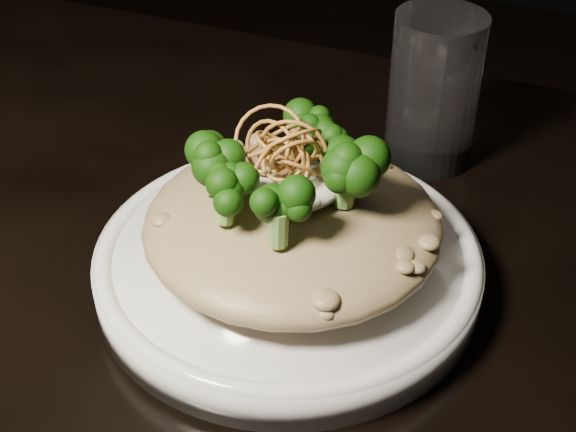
# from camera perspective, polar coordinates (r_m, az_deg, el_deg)

# --- Properties ---
(table) EXTENTS (1.10, 0.80, 0.75)m
(table) POSITION_cam_1_polar(r_m,az_deg,el_deg) (0.59, -2.13, -13.06)
(table) COLOR black
(table) RESTS_ON ground
(plate) EXTENTS (0.26, 0.26, 0.03)m
(plate) POSITION_cam_1_polar(r_m,az_deg,el_deg) (0.54, 0.00, -3.50)
(plate) COLOR silver
(plate) RESTS_ON table
(risotto) EXTENTS (0.20, 0.20, 0.04)m
(risotto) POSITION_cam_1_polar(r_m,az_deg,el_deg) (0.52, 0.33, -0.51)
(risotto) COLOR brown
(risotto) RESTS_ON plate
(broccoli) EXTENTS (0.11, 0.11, 0.04)m
(broccoli) POSITION_cam_1_polar(r_m,az_deg,el_deg) (0.50, 0.05, 3.35)
(broccoli) COLOR black
(broccoli) RESTS_ON risotto
(cheese) EXTENTS (0.06, 0.06, 0.02)m
(cheese) POSITION_cam_1_polar(r_m,az_deg,el_deg) (0.51, 0.53, 2.32)
(cheese) COLOR white
(cheese) RESTS_ON risotto
(shallots) EXTENTS (0.05, 0.05, 0.03)m
(shallots) POSITION_cam_1_polar(r_m,az_deg,el_deg) (0.50, -0.16, 4.77)
(shallots) COLOR brown
(shallots) RESTS_ON cheese
(drinking_glass) EXTENTS (0.09, 0.09, 0.13)m
(drinking_glass) POSITION_cam_1_polar(r_m,az_deg,el_deg) (0.66, 10.32, 8.74)
(drinking_glass) COLOR silver
(drinking_glass) RESTS_ON table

